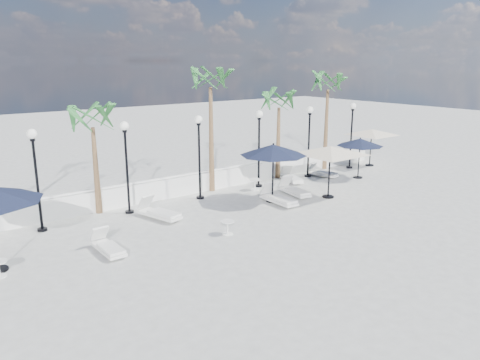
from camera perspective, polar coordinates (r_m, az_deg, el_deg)
ground at (r=16.89m, az=7.17°, el=-7.27°), size 100.00×100.00×0.00m
balustrade at (r=22.43m, az=-6.27°, el=-0.53°), size 26.00×0.30×1.01m
lamppost_1 at (r=18.47m, az=-23.67°, el=1.57°), size 0.36×0.36×3.84m
lamppost_2 at (r=19.55m, az=-13.72°, el=3.03°), size 0.36×0.36×3.84m
lamppost_3 at (r=21.16m, az=-5.01°, el=4.22°), size 0.36×0.36×3.84m
lamppost_4 at (r=23.19m, az=2.33°, el=5.15°), size 0.36×0.36×3.84m
lamppost_5 at (r=25.54m, az=8.43°, el=5.86°), size 0.36×0.36×3.84m
lamppost_6 at (r=28.13m, az=13.47°, el=6.39°), size 0.36×0.36×3.84m
palm_1 at (r=19.73m, az=-17.55°, el=6.59°), size 2.60×2.60×4.70m
palm_2 at (r=22.18m, az=-3.62°, el=11.54°), size 2.60×2.60×6.10m
palm_3 at (r=24.91m, az=4.78°, el=9.13°), size 2.60×2.60×4.90m
palm_4 at (r=27.46m, az=10.67°, el=11.04°), size 2.60×2.60×5.70m
lounger_0 at (r=16.23m, az=-15.80°, el=-7.80°), size 0.60×1.78×0.66m
lounger_2 at (r=19.18m, az=-9.82°, el=-3.90°), size 1.18×2.15×0.77m
lounger_3 at (r=20.88m, az=4.71°, el=-2.23°), size 0.72×2.03×0.75m
lounger_4 at (r=24.75m, az=6.29°, el=0.31°), size 1.16×1.90×0.68m
lounger_5 at (r=22.29m, az=6.62°, el=-1.23°), size 0.93×2.02×0.73m
lounger_6 at (r=26.06m, az=10.02°, el=0.86°), size 1.03×1.80×0.64m
side_table_1 at (r=17.19m, az=-1.53°, el=-5.67°), size 0.53×0.53×0.51m
side_table_2 at (r=22.98m, az=1.83°, el=-0.43°), size 0.57×0.57×0.56m
parasol_navy_mid at (r=20.73m, az=4.08°, el=3.63°), size 2.99×2.99×2.68m
parasol_navy_right at (r=25.88m, az=14.42°, el=4.45°), size 2.48×2.48×2.22m
parasol_cream_sq_a at (r=21.69m, az=10.97°, el=4.04°), size 5.30×5.30×2.60m
parasol_cream_sq_b at (r=29.15m, az=15.78°, el=5.96°), size 4.78×4.78×2.40m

